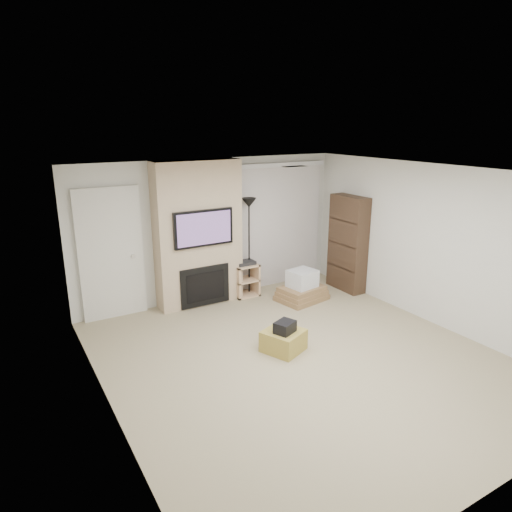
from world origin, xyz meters
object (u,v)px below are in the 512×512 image
box_stack (302,289)px  av_stand (245,277)px  floor_lamp (249,219)px  ottoman (283,340)px  bookshelf (348,243)px

box_stack → av_stand: bearing=136.3°
floor_lamp → av_stand: size_ratio=2.72×
floor_lamp → box_stack: 1.57m
floor_lamp → av_stand: (-0.12, -0.05, -1.07)m
ottoman → floor_lamp: floor_lamp is taller
ottoman → av_stand: (0.58, 2.14, 0.20)m
ottoman → av_stand: size_ratio=0.76×
av_stand → bookshelf: bearing=-20.4°
box_stack → bookshelf: bearing=2.5°
av_stand → box_stack: (0.76, -0.73, -0.13)m
floor_lamp → ottoman: bearing=-107.7°
floor_lamp → box_stack: (0.64, -0.78, -1.20)m
ottoman → box_stack: 1.95m
box_stack → bookshelf: (1.07, 0.05, 0.69)m
ottoman → box_stack: box_stack is taller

